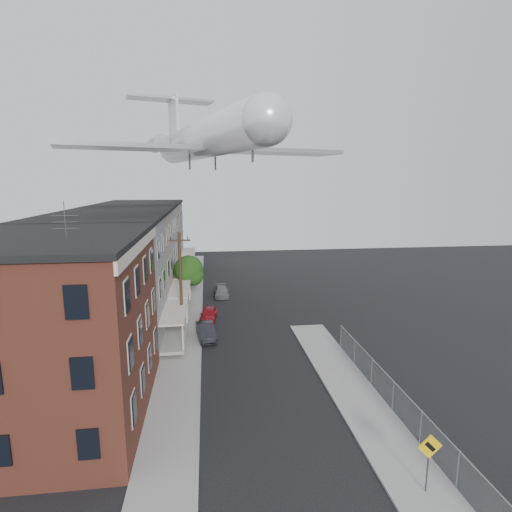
{
  "coord_description": "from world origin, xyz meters",
  "views": [
    {
      "loc": [
        -3.39,
        -14.79,
        13.04
      ],
      "look_at": [
        -0.73,
        6.35,
        9.05
      ],
      "focal_mm": 28.0,
      "sensor_mm": 36.0,
      "label": 1
    }
  ],
  "objects": [
    {
      "name": "ground",
      "position": [
        0.0,
        0.0,
        0.0
      ],
      "size": [
        120.0,
        120.0,
        0.0
      ],
      "primitive_type": "plane",
      "color": "black",
      "rests_on": "ground"
    },
    {
      "name": "sidewalk_left",
      "position": [
        -5.5,
        24.0,
        0.06
      ],
      "size": [
        3.0,
        62.0,
        0.12
      ],
      "primitive_type": "cube",
      "color": "gray",
      "rests_on": "ground"
    },
    {
      "name": "sidewalk_right",
      "position": [
        5.5,
        6.0,
        0.06
      ],
      "size": [
        3.0,
        26.0,
        0.12
      ],
      "primitive_type": "cube",
      "color": "gray",
      "rests_on": "ground"
    },
    {
      "name": "curb_left",
      "position": [
        -4.05,
        24.0,
        0.07
      ],
      "size": [
        0.15,
        62.0,
        0.14
      ],
      "primitive_type": "cube",
      "color": "gray",
      "rests_on": "ground"
    },
    {
      "name": "curb_right",
      "position": [
        4.05,
        6.0,
        0.07
      ],
      "size": [
        0.15,
        26.0,
        0.14
      ],
      "primitive_type": "cube",
      "color": "gray",
      "rests_on": "ground"
    },
    {
      "name": "corner_building",
      "position": [
        -12.0,
        7.0,
        5.16
      ],
      "size": [
        10.31,
        12.3,
        12.15
      ],
      "color": "#391912",
      "rests_on": "ground"
    },
    {
      "name": "row_house_a",
      "position": [
        -11.96,
        16.5,
        5.13
      ],
      "size": [
        11.98,
        7.0,
        10.3
      ],
      "color": "slate",
      "rests_on": "ground"
    },
    {
      "name": "row_house_b",
      "position": [
        -11.96,
        23.5,
        5.13
      ],
      "size": [
        11.98,
        7.0,
        10.3
      ],
      "color": "gray",
      "rests_on": "ground"
    },
    {
      "name": "row_house_c",
      "position": [
        -11.96,
        30.5,
        5.13
      ],
      "size": [
        11.98,
        7.0,
        10.3
      ],
      "color": "slate",
      "rests_on": "ground"
    },
    {
      "name": "row_house_d",
      "position": [
        -11.96,
        37.5,
        5.13
      ],
      "size": [
        11.98,
        7.0,
        10.3
      ],
      "color": "gray",
      "rests_on": "ground"
    },
    {
      "name": "row_house_e",
      "position": [
        -11.96,
        44.5,
        5.13
      ],
      "size": [
        11.98,
        7.0,
        10.3
      ],
      "color": "slate",
      "rests_on": "ground"
    },
    {
      "name": "chainlink_fence",
      "position": [
        7.0,
        5.0,
        1.0
      ],
      "size": [
        0.06,
        18.06,
        1.9
      ],
      "color": "gray",
      "rests_on": "ground"
    },
    {
      "name": "warning_sign",
      "position": [
        5.6,
        -1.03,
        1.88
      ],
      "size": [
        1.1,
        0.11,
        2.8
      ],
      "color": "#515156",
      "rests_on": "ground"
    },
    {
      "name": "utility_pole",
      "position": [
        -5.6,
        18.0,
        4.67
      ],
      "size": [
        1.8,
        0.26,
        9.0
      ],
      "color": "black",
      "rests_on": "ground"
    },
    {
      "name": "street_tree",
      "position": [
        -5.27,
        27.92,
        3.45
      ],
      "size": [
        3.22,
        3.2,
        5.2
      ],
      "color": "black",
      "rests_on": "ground"
    },
    {
      "name": "car_near",
      "position": [
        -3.35,
        21.79,
        0.61
      ],
      "size": [
        1.86,
        3.74,
        1.22
      ],
      "primitive_type": "imported",
      "rotation": [
        0.0,
        0.0,
        -0.12
      ],
      "color": "maroon",
      "rests_on": "ground"
    },
    {
      "name": "car_mid",
      "position": [
        -3.6,
        17.29,
        0.64
      ],
      "size": [
        1.84,
        4.05,
        1.29
      ],
      "primitive_type": "imported",
      "rotation": [
        0.0,
        0.0,
        0.13
      ],
      "color": "black",
      "rests_on": "ground"
    },
    {
      "name": "car_far",
      "position": [
        -1.8,
        29.78,
        0.56
      ],
      "size": [
        1.56,
        3.84,
        1.11
      ],
      "primitive_type": "imported",
      "rotation": [
        0.0,
        0.0,
        0.0
      ],
      "color": "slate",
      "rests_on": "ground"
    },
    {
      "name": "airplane",
      "position": [
        -3.46,
        23.81,
        16.9
      ],
      "size": [
        25.38,
        29.04,
        8.41
      ],
      "color": "silver",
      "rests_on": "ground"
    }
  ]
}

